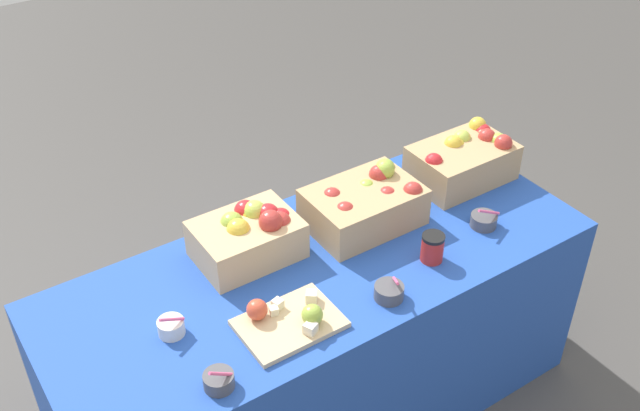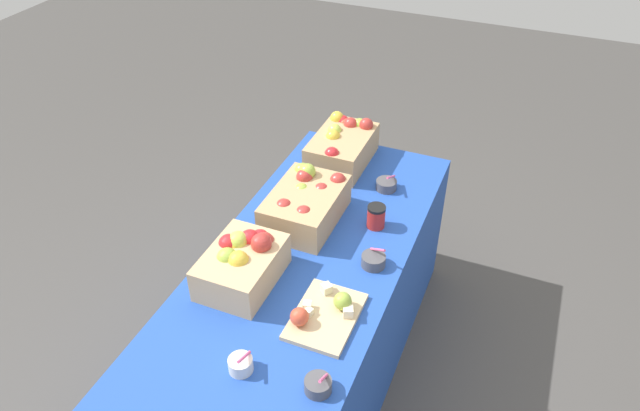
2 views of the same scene
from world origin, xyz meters
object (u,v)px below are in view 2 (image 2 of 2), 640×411
apple_crate_left (342,146)px  sample_bowl_extra (373,260)px  sample_bowl_near (386,185)px  coffee_cup (376,216)px  apple_crate_right (243,261)px  sample_bowl_mid (241,364)px  apple_crate_middle (306,203)px  cutting_board_front (324,313)px  sample_bowl_far (318,385)px

apple_crate_left → sample_bowl_extra: apple_crate_left is taller
sample_bowl_near → coffee_cup: (-0.28, -0.04, 0.03)m
sample_bowl_extra → apple_crate_right: bearing=120.5°
sample_bowl_mid → sample_bowl_near: bearing=-6.5°
sample_bowl_mid → apple_crate_right: bearing=27.0°
apple_crate_right → sample_bowl_extra: (0.26, -0.43, -0.06)m
coffee_cup → apple_crate_middle: bearing=102.3°
cutting_board_front → apple_crate_left: bearing=17.4°
apple_crate_left → apple_crate_right: same height
coffee_cup → apple_crate_right: bearing=143.3°
cutting_board_front → sample_bowl_near: bearing=2.3°
sample_bowl_far → coffee_cup: coffee_cup is taller
coffee_cup → cutting_board_front: bearing=179.4°
sample_bowl_mid → sample_bowl_extra: bearing=-20.5°
sample_bowl_far → apple_crate_left: bearing=17.6°
apple_crate_left → sample_bowl_far: bearing=-162.4°
apple_crate_middle → apple_crate_right: size_ratio=1.15×
apple_crate_middle → apple_crate_right: (-0.43, 0.07, 0.00)m
apple_crate_right → coffee_cup: 0.61m
apple_crate_left → coffee_cup: apple_crate_left is taller
sample_bowl_extra → apple_crate_middle: bearing=64.7°
apple_crate_middle → sample_bowl_near: size_ratio=3.86×
apple_crate_left → apple_crate_middle: 0.49m
apple_crate_right → sample_bowl_extra: bearing=-59.5°
apple_crate_middle → sample_bowl_mid: 0.82m
apple_crate_right → sample_bowl_mid: bearing=-153.0°
cutting_board_front → coffee_cup: (0.56, -0.01, 0.03)m
apple_crate_left → apple_crate_right: 0.92m
apple_crate_middle → cutting_board_front: (-0.50, -0.29, -0.06)m
apple_crate_right → cutting_board_front: (-0.07, -0.36, -0.06)m
cutting_board_front → sample_bowl_far: size_ratio=3.21×
sample_bowl_near → sample_bowl_far: 1.14m
cutting_board_front → sample_bowl_mid: 0.35m
apple_crate_right → sample_bowl_near: 0.84m
sample_bowl_near → apple_crate_right: bearing=157.0°
apple_crate_middle → coffee_cup: size_ratio=3.86×
sample_bowl_mid → apple_crate_left: bearing=6.3°
apple_crate_left → sample_bowl_mid: bearing=-173.7°
apple_crate_left → sample_bowl_extra: 0.77m
apple_crate_middle → sample_bowl_near: (0.34, -0.25, -0.06)m
apple_crate_middle → sample_bowl_mid: (-0.81, -0.12, -0.06)m
sample_bowl_mid → sample_bowl_extra: size_ratio=0.96×
apple_crate_right → sample_bowl_extra: apple_crate_right is taller
sample_bowl_extra → sample_bowl_near: bearing=11.9°
apple_crate_middle → sample_bowl_near: apple_crate_middle is taller
sample_bowl_mid → apple_crate_middle: bearing=8.7°
sample_bowl_near → sample_bowl_mid: 1.16m
cutting_board_front → sample_bowl_extra: (0.33, -0.07, 0.00)m
cutting_board_front → sample_bowl_far: 0.30m
apple_crate_left → sample_bowl_extra: bearing=-149.9°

